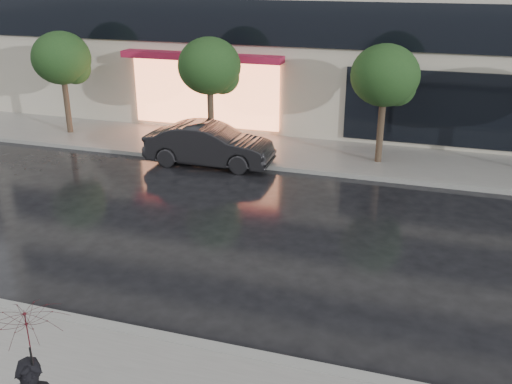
% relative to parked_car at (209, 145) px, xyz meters
% --- Properties ---
extents(ground, '(120.00, 120.00, 0.00)m').
position_rel_parked_car_xyz_m(ground, '(2.39, -8.30, -0.70)').
color(ground, black).
rests_on(ground, ground).
extents(sidewalk_far, '(60.00, 3.50, 0.12)m').
position_rel_parked_car_xyz_m(sidewalk_far, '(2.39, 1.95, -0.64)').
color(sidewalk_far, slate).
rests_on(sidewalk_far, ground).
extents(curb_near, '(60.00, 0.25, 0.14)m').
position_rel_parked_car_xyz_m(curb_near, '(2.39, -9.30, -0.63)').
color(curb_near, gray).
rests_on(curb_near, ground).
extents(curb_far, '(60.00, 0.25, 0.14)m').
position_rel_parked_car_xyz_m(curb_far, '(2.39, 0.20, -0.63)').
color(curb_far, gray).
rests_on(curb_far, ground).
extents(tree_far_west, '(2.20, 2.20, 3.99)m').
position_rel_parked_car_xyz_m(tree_far_west, '(-6.55, 1.73, 2.22)').
color(tree_far_west, '#33261C').
rests_on(tree_far_west, ground).
extents(tree_mid_west, '(2.20, 2.20, 3.99)m').
position_rel_parked_car_xyz_m(tree_mid_west, '(-0.55, 1.73, 2.22)').
color(tree_mid_west, '#33261C').
rests_on(tree_mid_west, ground).
extents(tree_mid_east, '(2.20, 2.20, 3.99)m').
position_rel_parked_car_xyz_m(tree_mid_east, '(5.45, 1.73, 2.22)').
color(tree_mid_east, '#33261C').
rests_on(tree_mid_east, ground).
extents(parked_car, '(4.29, 1.61, 1.40)m').
position_rel_parked_car_xyz_m(parked_car, '(0.00, 0.00, 0.00)').
color(parked_car, black).
rests_on(parked_car, ground).
extents(pedestrian_with_umbrella, '(1.30, 1.31, 2.52)m').
position_rel_parked_car_xyz_m(pedestrian_with_umbrella, '(2.80, -12.46, 1.05)').
color(pedestrian_with_umbrella, black).
rests_on(pedestrian_with_umbrella, sidewalk_near).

